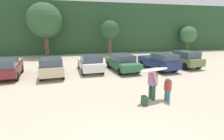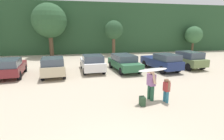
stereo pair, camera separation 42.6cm
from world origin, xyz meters
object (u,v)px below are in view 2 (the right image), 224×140
Objects in this scene: parked_car_forest_green at (124,62)px; surfboard_white at (153,70)px; backpack_dropped at (142,101)px; person_adult at (151,83)px; parked_car_navy at (162,61)px; parked_car_maroon at (10,67)px; parked_car_white at (92,63)px; parked_car_olive_green at (186,59)px; parked_car_champagne at (53,66)px; person_child at (166,89)px.

surfboard_white reaches higher than parked_car_forest_green.
person_adult is at bearing 41.02° from backpack_dropped.
parked_car_navy reaches higher than backpack_dropped.
parked_car_white is at bearing -89.87° from parked_car_maroon.
parked_car_olive_green reaches higher than parked_car_forest_green.
parked_car_navy is at bearing -94.99° from parked_car_champagne.
parked_car_white is at bearing -78.80° from parked_car_champagne.
parked_car_olive_green is 3.52× the size of person_child.
parked_car_champagne is at bearing -58.48° from person_adult.
person_adult is at bearing 170.91° from parked_car_forest_green.
parked_car_white is (3.22, 0.98, -0.04)m from parked_car_champagne.
surfboard_white reaches higher than person_adult.
parked_car_maroon is 15.79m from parked_car_olive_green.
parked_car_forest_green is at bearing -93.79° from parked_car_maroon.
parked_car_forest_green is at bearing -98.64° from person_child.
surfboard_white reaches higher than backpack_dropped.
parked_car_olive_green is 9.85× the size of backpack_dropped.
surfboard_white reaches higher than parked_car_champagne.
backpack_dropped is at bearing -149.75° from parked_car_champagne.
surfboard_white is (5.75, -6.37, 0.85)m from parked_car_champagne.
parked_car_champagne is at bearing 103.77° from parked_car_white.
surfboard_white is at bearing 129.13° from parked_car_olive_green.
person_adult reaches higher than parked_car_forest_green.
surfboard_white is at bearing 36.25° from backpack_dropped.
parked_car_maroon is 0.91× the size of parked_car_forest_green.
parked_car_navy is 2.98m from parked_car_olive_green.
parked_car_forest_green is 2.81× the size of person_adult.
parked_car_champagne reaches higher than parked_car_maroon.
parked_car_navy is 7.58m from person_child.
parked_car_navy reaches higher than parked_car_white.
parked_car_navy reaches higher than parked_car_maroon.
parked_car_olive_green is 2.64× the size of person_adult.
parked_car_champagne is 3.37m from parked_car_white.
person_child is (6.36, -6.75, -0.10)m from parked_car_champagne.
parked_car_maroon is at bearing -46.52° from person_adult.
parked_car_white reaches higher than backpack_dropped.
parked_car_maroon is 9.43m from parked_car_forest_green.
parked_car_maroon is 0.98× the size of parked_car_white.
parked_car_forest_green is at bearing -99.44° from parked_car_white.
person_adult reaches higher than parked_car_maroon.
parked_car_navy is at bearing -96.92° from parked_car_maroon.
surfboard_white is (-0.61, 0.38, 0.95)m from person_child.
parked_car_navy reaches higher than parked_car_forest_green.
surfboard_white is at bearing -164.19° from parked_car_white.
person_child reaches higher than backpack_dropped.
parked_car_champagne reaches higher than person_child.
surfboard_white is (0.05, -0.06, 0.72)m from person_adult.
person_adult is at bearing -66.56° from surfboard_white.
parked_car_white is 9.25m from parked_car_olive_green.
parked_car_white is 8.34m from person_child.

